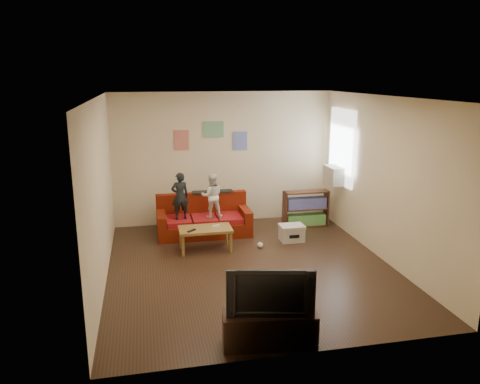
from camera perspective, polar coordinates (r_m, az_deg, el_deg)
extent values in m
cube|color=#392618|center=(7.68, 1.23, -9.09)|extent=(4.50, 5.00, 0.01)
cube|color=white|center=(7.07, 1.35, 11.54)|extent=(4.50, 5.00, 0.01)
cube|color=beige|center=(9.67, -2.07, 4.14)|extent=(4.50, 0.01, 2.70)
cube|color=beige|center=(4.95, 7.86, -5.76)|extent=(4.50, 0.01, 2.70)
cube|color=beige|center=(7.11, -16.71, -0.09)|extent=(0.01, 5.00, 2.70)
cube|color=beige|center=(8.06, 17.11, 1.51)|extent=(0.01, 5.00, 2.70)
cube|color=maroon|center=(9.13, -4.41, -4.38)|extent=(1.78, 0.80, 0.27)
cube|color=maroon|center=(9.32, -4.71, -1.56)|extent=(1.78, 0.16, 0.49)
cube|color=maroon|center=(8.99, -9.58, -3.19)|extent=(0.16, 0.80, 0.22)
cube|color=maroon|center=(9.18, 0.59, -2.62)|extent=(0.16, 0.80, 0.22)
cube|color=maroon|center=(8.97, -7.48, -3.55)|extent=(0.46, 0.61, 0.11)
cube|color=maroon|center=(9.01, -4.38, -3.38)|extent=(0.46, 0.61, 0.11)
cube|color=maroon|center=(9.08, -1.33, -3.20)|extent=(0.46, 0.61, 0.11)
cube|color=black|center=(9.28, -3.38, 0.03)|extent=(0.80, 0.20, 0.04)
imported|color=black|center=(8.79, -7.32, -0.49)|extent=(0.35, 0.25, 0.90)
imported|color=white|center=(8.86, -3.45, -0.46)|extent=(0.43, 0.35, 0.85)
cube|color=olive|center=(8.24, -4.25, -4.55)|extent=(0.92, 0.51, 0.05)
cylinder|color=olive|center=(8.07, -6.96, -6.57)|extent=(0.06, 0.06, 0.37)
cylinder|color=olive|center=(8.18, -1.14, -6.20)|extent=(0.06, 0.06, 0.37)
cylinder|color=olive|center=(8.46, -7.21, -5.60)|extent=(0.06, 0.06, 0.37)
cylinder|color=olive|center=(8.56, -1.65, -5.26)|extent=(0.06, 0.06, 0.37)
cube|color=black|center=(8.09, -5.91, -4.70)|extent=(0.16, 0.16, 0.02)
cube|color=white|center=(8.30, -2.93, -4.11)|extent=(0.14, 0.07, 0.03)
cube|color=#4A291A|center=(9.50, 5.47, -2.18)|extent=(0.03, 0.28, 0.74)
cube|color=#4A291A|center=(9.80, 10.47, -1.86)|extent=(0.03, 0.28, 0.74)
cube|color=#4A291A|center=(9.74, 7.94, -4.02)|extent=(0.92, 0.28, 0.03)
cube|color=#4A291A|center=(9.55, 8.08, 0.02)|extent=(0.92, 0.28, 0.03)
cube|color=#4A291A|center=(9.64, 8.01, -2.02)|extent=(0.86, 0.28, 0.02)
cube|color=#468C3F|center=(9.70, 7.96, -3.32)|extent=(0.81, 0.23, 0.22)
cube|color=#3F488C|center=(9.61, 8.03, -1.32)|extent=(0.81, 0.23, 0.22)
cube|color=white|center=(9.45, 12.28, 5.38)|extent=(0.04, 1.08, 1.48)
cube|color=#B7B2A3|center=(9.50, 11.44, 2.03)|extent=(0.28, 0.55, 0.35)
cube|color=#D87266|center=(9.48, -7.17, 6.29)|extent=(0.30, 0.01, 0.40)
cube|color=#72B27F|center=(9.53, -3.27, 7.63)|extent=(0.42, 0.01, 0.32)
cube|color=#727FCC|center=(9.66, 0.00, 6.24)|extent=(0.30, 0.01, 0.38)
cube|color=silver|center=(8.82, 6.31, -5.15)|extent=(0.43, 0.32, 0.26)
cube|color=silver|center=(8.77, 6.34, -4.19)|extent=(0.45, 0.34, 0.05)
cube|color=black|center=(8.66, 6.65, -5.43)|extent=(0.19, 0.00, 0.06)
cube|color=#362117|center=(5.58, 3.63, -16.30)|extent=(1.10, 0.48, 0.40)
imported|color=black|center=(5.35, 3.71, -11.83)|extent=(0.99, 0.33, 0.57)
sphere|color=white|center=(8.45, 2.46, -6.47)|extent=(0.13, 0.13, 0.10)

